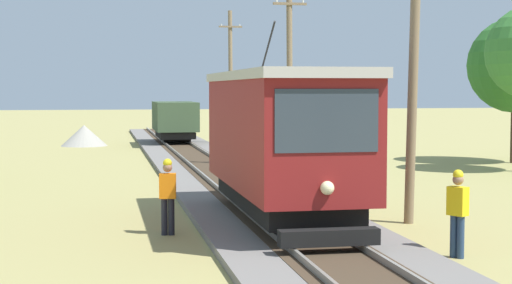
% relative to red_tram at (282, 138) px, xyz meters
% --- Properties ---
extents(red_tram, '(2.60, 8.54, 4.79)m').
position_rel_red_tram_xyz_m(red_tram, '(0.00, 0.00, 0.00)').
color(red_tram, maroon).
rests_on(red_tram, rail_right).
extents(freight_car, '(2.40, 5.20, 2.31)m').
position_rel_red_tram_xyz_m(freight_car, '(-0.00, 28.88, -0.64)').
color(freight_car, '#384C33').
rests_on(freight_car, rail_right).
extents(utility_pole_near_tram, '(1.40, 0.60, 7.51)m').
position_rel_red_tram_xyz_m(utility_pole_near_tram, '(3.26, -0.32, 1.66)').
color(utility_pole_near_tram, '#7A664C').
rests_on(utility_pole_near_tram, ground).
extents(utility_pole_mid, '(1.40, 0.52, 7.80)m').
position_rel_red_tram_xyz_m(utility_pole_mid, '(3.26, 12.89, 1.80)').
color(utility_pole_mid, '#7A664C').
rests_on(utility_pole_mid, ground).
extents(utility_pole_far, '(1.40, 0.62, 8.06)m').
position_rel_red_tram_xyz_m(utility_pole_far, '(3.26, 28.05, 1.93)').
color(utility_pole_far, '#7A664C').
rests_on(utility_pole_far, ground).
extents(gravel_pile, '(2.75, 2.75, 1.25)m').
position_rel_red_tram_xyz_m(gravel_pile, '(-5.35, 29.73, -1.57)').
color(gravel_pile, '#9E998E').
rests_on(gravel_pile, ground).
extents(track_worker, '(0.40, 0.45, 1.78)m').
position_rel_red_tram_xyz_m(track_worker, '(2.65, -4.25, -1.21)').
color(track_worker, navy).
rests_on(track_worker, ground).
extents(second_worker, '(0.41, 0.29, 1.78)m').
position_rel_red_tram_xyz_m(second_worker, '(-2.85, -0.62, -1.21)').
color(second_worker, black).
rests_on(second_worker, ground).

